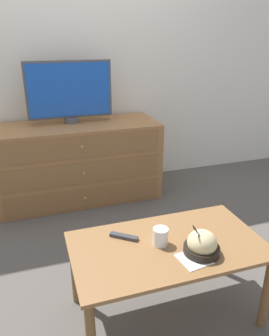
{
  "coord_description": "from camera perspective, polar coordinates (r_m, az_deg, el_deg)",
  "views": [
    {
      "loc": [
        -0.43,
        -3.14,
        1.43
      ],
      "look_at": [
        0.1,
        -1.5,
        0.73
      ],
      "focal_mm": 35.0,
      "sensor_mm": 36.0,
      "label": 1
    }
  ],
  "objects": [
    {
      "name": "takeout_bowl",
      "position": [
        1.65,
        11.65,
        -12.97
      ],
      "size": [
        0.18,
        0.18,
        0.17
      ],
      "color": "black",
      "rests_on": "coffee_table"
    },
    {
      "name": "tv",
      "position": [
        2.95,
        -11.28,
        13.01
      ],
      "size": [
        0.74,
        0.13,
        0.53
      ],
      "color": "#515156",
      "rests_on": "dresser"
    },
    {
      "name": "dresser",
      "position": [
        3.05,
        -9.76,
        1.07
      ],
      "size": [
        1.45,
        0.58,
        0.7
      ],
      "color": "#9E6B3D",
      "rests_on": "ground_plane"
    },
    {
      "name": "drink_cup",
      "position": [
        1.68,
        4.54,
        -11.96
      ],
      "size": [
        0.08,
        0.08,
        0.09
      ],
      "color": "#9E6638",
      "rests_on": "coffee_table"
    },
    {
      "name": "coffee_table",
      "position": [
        1.75,
        5.75,
        -14.75
      ],
      "size": [
        0.98,
        0.55,
        0.45
      ],
      "color": "olive",
      "rests_on": "ground_plane"
    },
    {
      "name": "napkin",
      "position": [
        1.63,
        10.29,
        -15.33
      ],
      "size": [
        0.16,
        0.16,
        0.0
      ],
      "color": "white",
      "rests_on": "coffee_table"
    },
    {
      "name": "wall_back",
      "position": [
        3.19,
        -10.92,
        19.42
      ],
      "size": [
        12.0,
        0.05,
        2.6
      ],
      "color": "white",
      "rests_on": "ground_plane"
    },
    {
      "name": "remote_control",
      "position": [
        1.74,
        -1.87,
        -11.84
      ],
      "size": [
        0.14,
        0.12,
        0.02
      ],
      "color": "#38383D",
      "rests_on": "coffee_table"
    },
    {
      "name": "ground_plane",
      "position": [
        3.47,
        -9.33,
        -2.49
      ],
      "size": [
        12.0,
        12.0,
        0.0
      ],
      "primitive_type": "plane",
      "color": "#56514C"
    }
  ]
}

